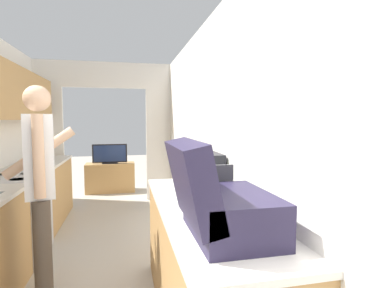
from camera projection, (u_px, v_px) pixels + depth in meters
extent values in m
cube|color=white|center=(223.00, 146.00, 2.69)|extent=(0.06, 7.12, 2.50)
cube|color=white|center=(44.00, 147.00, 5.14)|extent=(0.65, 0.06, 2.05)
cube|color=white|center=(164.00, 145.00, 5.59)|extent=(0.65, 0.06, 2.05)
cube|color=white|center=(105.00, 75.00, 5.26)|extent=(2.72, 0.06, 0.45)
cube|color=#B2844C|center=(41.00, 194.00, 4.29)|extent=(0.60, 1.51, 0.85)
cube|color=silver|center=(40.00, 163.00, 4.26)|extent=(0.62, 1.52, 0.03)
cube|color=#B2844C|center=(204.00, 270.00, 2.11)|extent=(0.60, 1.96, 0.85)
cube|color=silver|center=(204.00, 208.00, 2.08)|extent=(0.62, 1.99, 0.03)
cube|color=#B7B7BC|center=(12.00, 218.00, 3.18)|extent=(0.62, 0.77, 0.89)
cube|color=black|center=(44.00, 216.00, 3.25)|extent=(0.01, 0.53, 0.27)
cylinder|color=#B7B7BC|center=(46.00, 196.00, 3.24)|extent=(0.02, 0.62, 0.02)
cylinder|color=#232328|center=(18.00, 179.00, 3.01)|extent=(0.16, 0.16, 0.01)
cylinder|color=#232328|center=(28.00, 174.00, 3.34)|extent=(0.16, 0.16, 0.01)
cylinder|color=#232328|center=(4.00, 174.00, 3.28)|extent=(0.16, 0.16, 0.01)
cylinder|color=#4C4238|center=(43.00, 256.00, 2.31)|extent=(0.16, 0.16, 0.87)
cylinder|color=#4C4238|center=(44.00, 247.00, 2.46)|extent=(0.16, 0.16, 0.87)
cube|color=white|center=(39.00, 156.00, 2.33)|extent=(0.25, 0.25, 0.65)
cylinder|color=#DBAD89|center=(39.00, 156.00, 2.19)|extent=(0.10, 0.10, 0.62)
cylinder|color=#DBAD89|center=(40.00, 152.00, 2.45)|extent=(0.56, 0.20, 0.42)
sphere|color=#DBAD89|center=(37.00, 98.00, 2.29)|extent=(0.20, 0.20, 0.20)
cube|color=#231E38|center=(231.00, 214.00, 1.55)|extent=(0.40, 0.57, 0.22)
cube|color=#231E38|center=(192.00, 181.00, 1.49)|extent=(0.20, 0.57, 0.41)
cube|color=#2D2D33|center=(214.00, 173.00, 1.83)|extent=(0.24, 0.02, 0.10)
cube|color=black|center=(200.00, 170.00, 2.67)|extent=(0.33, 0.48, 0.30)
cube|color=black|center=(182.00, 171.00, 2.59)|extent=(0.01, 0.29, 0.21)
cube|color=#38383D|center=(178.00, 167.00, 2.79)|extent=(0.01, 0.10, 0.22)
cube|color=#2D4C99|center=(204.00, 202.00, 2.13)|extent=(0.26, 0.30, 0.02)
cube|color=#33894C|center=(207.00, 199.00, 2.12)|extent=(0.23, 0.25, 0.02)
cube|color=#2D4C99|center=(206.00, 196.00, 2.12)|extent=(0.22, 0.27, 0.03)
cube|color=#33894C|center=(204.00, 191.00, 2.12)|extent=(0.24, 0.25, 0.03)
cube|color=#B2844C|center=(110.00, 177.00, 6.20)|extent=(0.98, 0.42, 0.59)
cube|color=black|center=(110.00, 163.00, 6.13)|extent=(0.30, 0.16, 0.02)
cube|color=black|center=(110.00, 153.00, 6.12)|extent=(0.69, 0.04, 0.38)
cube|color=navy|center=(110.00, 153.00, 6.09)|extent=(0.63, 0.01, 0.33)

